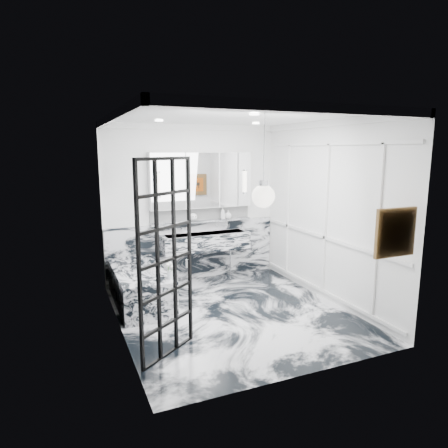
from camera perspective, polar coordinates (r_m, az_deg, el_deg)
name	(u,v)px	position (r m, az deg, el deg)	size (l,w,h in m)	color
floor	(233,313)	(6.01, 1.28, -12.55)	(3.60, 3.60, 0.00)	silver
ceiling	(234,116)	(5.54, 1.40, 15.13)	(3.60, 3.60, 0.00)	white
wall_back	(193,203)	(7.27, -4.51, 2.94)	(3.60, 3.60, 0.00)	white
wall_front	(307,247)	(4.07, 11.83, -3.27)	(3.60, 3.60, 0.00)	white
wall_left	(117,227)	(5.17, -15.05, -0.48)	(3.60, 3.60, 0.00)	white
wall_right	(327,212)	(6.43, 14.46, 1.65)	(3.60, 3.60, 0.00)	white
marble_clad_back	(194,251)	(7.41, -4.35, -3.80)	(3.18, 0.05, 1.05)	silver
marble_clad_left	(118,232)	(5.18, -14.85, -1.12)	(0.02, 3.56, 2.68)	silver
panel_molding	(325,219)	(6.43, 14.28, 0.76)	(0.03, 3.40, 2.30)	white
soap_bottle_a	(223,213)	(7.41, -0.21, 1.59)	(0.09, 0.09, 0.23)	#8C5919
soap_bottle_b	(223,215)	(7.41, -0.15, 1.33)	(0.07, 0.07, 0.16)	#4C4C51
soap_bottle_c	(228,214)	(7.45, 0.59, 1.39)	(0.13, 0.13, 0.16)	silver
face_pot	(193,217)	(7.21, -4.44, 1.00)	(0.15, 0.15, 0.15)	white
amber_bottle	(224,216)	(7.42, -0.04, 1.11)	(0.04, 0.04, 0.10)	#8C5919
flower_vase	(170,275)	(5.76, -7.71, -7.21)	(0.08, 0.08, 0.12)	silver
crittall_door	(166,260)	(4.55, -8.24, -5.17)	(0.88, 0.04, 2.26)	black
artwork	(395,232)	(4.86, 23.30, -1.11)	(0.46, 0.04, 0.46)	#C85014
pendant_light	(263,196)	(4.24, 5.63, 3.97)	(0.25, 0.25, 0.25)	white
trough_sink	(205,241)	(7.21, -2.68, -2.51)	(1.60, 0.45, 0.30)	silver
ledge	(202,221)	(7.29, -3.15, 0.36)	(1.90, 0.14, 0.04)	silver
subway_tile	(201,214)	(7.33, -3.33, 1.48)	(1.90, 0.03, 0.23)	white
mirror_cabinet	(202,180)	(7.20, -3.23, 6.25)	(1.90, 0.16, 1.00)	white
sconce_left	(158,184)	(6.88, -9.42, 5.59)	(0.07, 0.07, 0.40)	white
sconce_right	(245,182)	(7.44, 3.01, 6.08)	(0.07, 0.07, 0.40)	white
bathtub	(140,286)	(6.38, -11.89, -8.73)	(0.75, 1.65, 0.55)	silver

